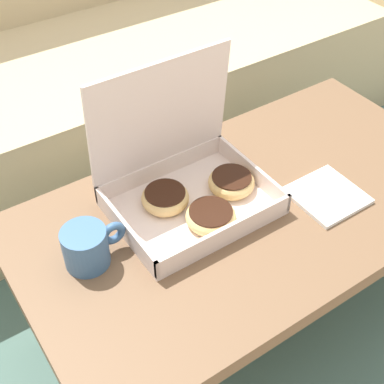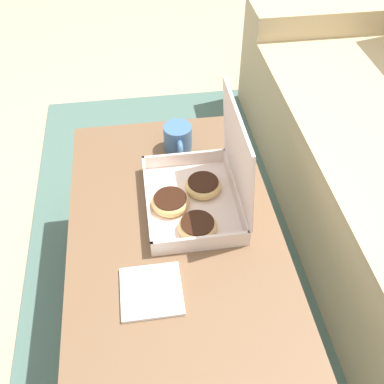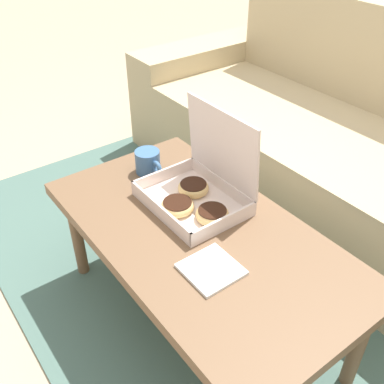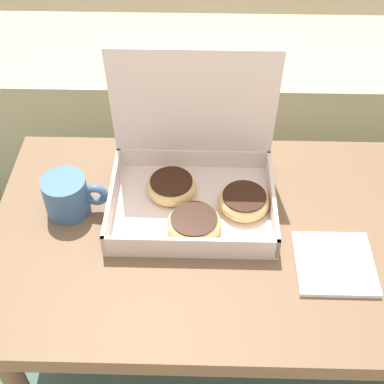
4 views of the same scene
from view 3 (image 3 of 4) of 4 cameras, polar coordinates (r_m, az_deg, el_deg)
ground_plane at (r=1.73m, az=4.14°, el=-14.06°), size 12.00×12.00×0.00m
area_rug at (r=1.88m, az=11.25°, el=-9.54°), size 2.63×1.89×0.01m
couch at (r=2.05m, az=22.24°, el=2.96°), size 2.51×0.83×0.87m
coffee_table at (r=1.40m, az=1.04°, el=-6.31°), size 1.05×0.57×0.42m
pastry_box at (r=1.45m, az=0.92°, el=0.26°), size 0.34×0.26×0.31m
coffee_mug at (r=1.62m, az=-5.58°, el=3.82°), size 0.13×0.09×0.08m
napkin_stack at (r=1.25m, az=2.45°, el=-9.77°), size 0.15×0.15×0.01m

